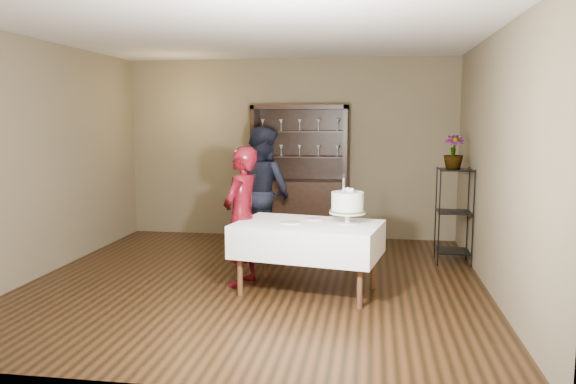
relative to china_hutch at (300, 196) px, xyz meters
name	(u,v)px	position (x,y,z in m)	size (l,w,h in m)	color
floor	(256,282)	(-0.20, -2.25, -0.66)	(5.00, 5.00, 0.00)	black
ceiling	(254,33)	(-0.20, -2.25, 2.04)	(5.00, 5.00, 0.00)	silver
back_wall	(289,149)	(-0.20, 0.25, 0.69)	(5.00, 0.02, 2.70)	brown
wall_left	(43,159)	(-2.70, -2.25, 0.69)	(0.02, 5.00, 2.70)	brown
wall_right	(495,164)	(2.30, -2.25, 0.69)	(0.02, 5.00, 2.70)	brown
china_hutch	(300,196)	(0.00, 0.00, 0.00)	(1.40, 0.48, 2.00)	black
plant_etagere	(454,212)	(2.08, -1.05, -0.01)	(0.42, 0.42, 1.20)	black
cake_table	(308,239)	(0.41, -2.52, -0.10)	(1.61, 1.16, 0.73)	white
woman	(242,216)	(-0.33, -2.36, 0.09)	(0.55, 0.36, 1.52)	#34040F
man	(263,192)	(-0.35, -1.09, 0.19)	(0.83, 0.65, 1.71)	black
cake	(347,204)	(0.81, -2.47, 0.27)	(0.39, 0.39, 0.51)	white
plate_near	(290,222)	(0.23, -2.55, 0.08)	(0.22, 0.22, 0.01)	white
plate_far	(314,219)	(0.45, -2.32, 0.08)	(0.18, 0.18, 0.01)	white
potted_plant	(453,152)	(2.05, -1.04, 0.73)	(0.23, 0.23, 0.42)	#457135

